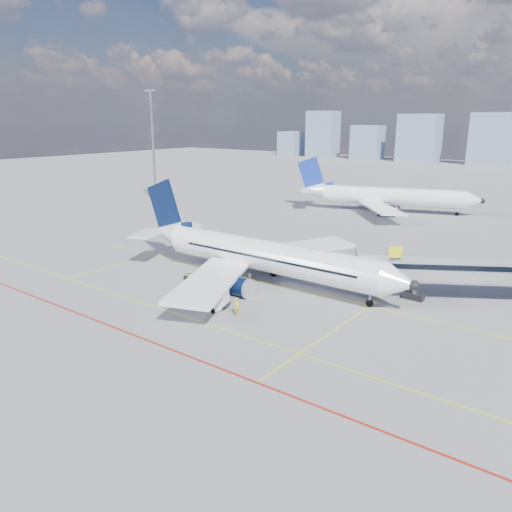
{
  "coord_description": "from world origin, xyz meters",
  "views": [
    {
      "loc": [
        34.32,
        -38.96,
        19.32
      ],
      "look_at": [
        1.01,
        5.09,
        4.0
      ],
      "focal_mm": 35.0,
      "sensor_mm": 36.0,
      "label": 1
    }
  ],
  "objects": [
    {
      "name": "ground",
      "position": [
        0.0,
        0.0,
        0.0
      ],
      "size": [
        420.0,
        420.0,
        0.0
      ],
      "primitive_type": "plane",
      "color": "gray",
      "rests_on": "ground"
    },
    {
      "name": "cargo_dolly",
      "position": [
        0.58,
        -2.24,
        1.13
      ],
      "size": [
        4.1,
        2.79,
        2.07
      ],
      "rotation": [
        0.0,
        0.0,
        0.33
      ],
      "color": "black",
      "rests_on": "ground"
    },
    {
      "name": "jet_bridge",
      "position": [
        23.51,
        16.91,
        3.74
      ],
      "size": [
        23.55,
        15.78,
        6.3
      ],
      "color": "#919499",
      "rests_on": "ground"
    },
    {
      "name": "ramp_worker",
      "position": [
        4.39,
        -2.58,
        0.95
      ],
      "size": [
        0.51,
        0.73,
        1.91
      ],
      "primitive_type": "imported",
      "rotation": [
        0.0,
        0.0,
        1.64
      ],
      "color": "yellow",
      "rests_on": "ground"
    },
    {
      "name": "second_aircraft",
      "position": [
        -7.49,
        61.45,
        3.22
      ],
      "size": [
        37.81,
        32.26,
        11.33
      ],
      "rotation": [
        0.0,
        0.0,
        0.31
      ],
      "color": "white",
      "rests_on": "ground"
    },
    {
      "name": "belt_loader",
      "position": [
        -6.13,
        3.21,
        0.56
      ],
      "size": [
        5.34,
        2.58,
        2.15
      ],
      "rotation": [
        0.0,
        0.0,
        0.28
      ],
      "color": "black",
      "rests_on": "ground"
    },
    {
      "name": "floodlight_mast_nw",
      "position": [
        -55.0,
        40.0,
        13.59
      ],
      "size": [
        3.2,
        0.61,
        25.45
      ],
      "color": "slate",
      "rests_on": "ground"
    },
    {
      "name": "baggage_tug",
      "position": [
        1.11,
        -3.04,
        0.75
      ],
      "size": [
        2.29,
        1.42,
        1.57
      ],
      "rotation": [
        0.0,
        0.0,
        0.03
      ],
      "color": "white",
      "rests_on": "ground"
    },
    {
      "name": "apron_markings",
      "position": [
        -0.58,
        -3.91,
        0.01
      ],
      "size": [
        90.0,
        35.12,
        0.01
      ],
      "color": "yellow",
      "rests_on": "ground"
    },
    {
      "name": "main_aircraft",
      "position": [
        -0.86,
        7.88,
        3.22
      ],
      "size": [
        39.45,
        34.38,
        11.5
      ],
      "rotation": [
        0.0,
        0.0,
        -0.0
      ],
      "color": "white",
      "rests_on": "ground"
    }
  ]
}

